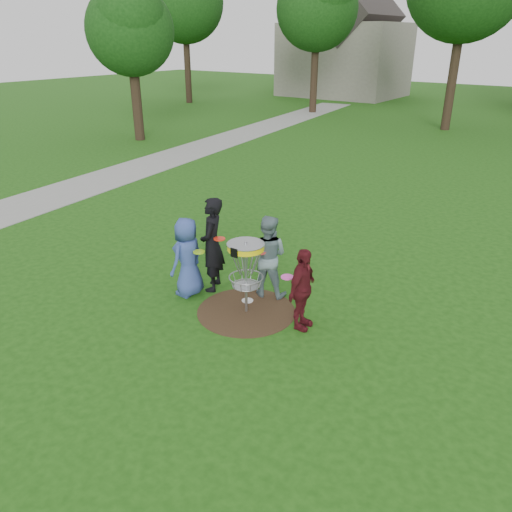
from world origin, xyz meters
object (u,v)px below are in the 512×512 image
Objects in this scene: player_maroon at (302,290)px; player_grey at (267,256)px; player_blue at (187,257)px; disc_golf_basket at (246,261)px; player_black at (212,245)px.

player_grey is at bearing 55.34° from player_maroon.
player_maroon is at bearing 94.70° from player_blue.
player_maroon is 1.12m from disc_golf_basket.
disc_golf_basket is at bearing 77.04° from player_grey.
player_maroon is (1.16, -0.65, -0.07)m from player_grey.
player_blue is at bearing 90.08° from player_maroon.
player_blue is 2.40m from player_maroon.
player_black reaches higher than disc_golf_basket.
player_black is 1.15m from disc_golf_basket.
player_grey is at bearing 84.88° from player_black.
player_black reaches higher than player_maroon.
player_black is 1.28× the size of player_maroon.
disc_golf_basket is (-1.08, -0.13, 0.29)m from player_maroon.
disc_golf_basket is (1.09, -0.36, 0.08)m from player_black.
player_blue is 1.12× the size of disc_golf_basket.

